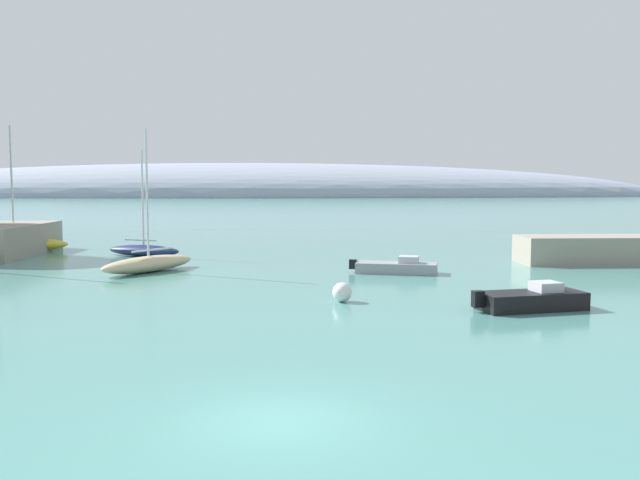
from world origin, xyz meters
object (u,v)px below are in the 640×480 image
at_px(sailboat_sand_end_of_line, 149,263).
at_px(motorboat_black_foreground, 532,300).
at_px(mooring_buoy_white, 342,292).
at_px(sailboat_yellow_near_shore, 14,244).
at_px(sailboat_navy_mid_mooring, 144,250).
at_px(motorboat_grey_alongside_breakwater, 397,267).

height_order(sailboat_sand_end_of_line, motorboat_black_foreground, sailboat_sand_end_of_line).
bearing_deg(mooring_buoy_white, sailboat_yellow_near_shore, 136.44).
height_order(sailboat_navy_mid_mooring, mooring_buoy_white, sailboat_navy_mid_mooring).
relative_size(motorboat_black_foreground, motorboat_grey_alongside_breakwater, 0.95).
relative_size(motorboat_black_foreground, mooring_buoy_white, 5.76).
bearing_deg(motorboat_black_foreground, mooring_buoy_white, 152.55).
distance_m(sailboat_sand_end_of_line, mooring_buoy_white, 14.98).
bearing_deg(sailboat_yellow_near_shore, motorboat_black_foreground, 136.36).
bearing_deg(sailboat_sand_end_of_line, sailboat_yellow_near_shore, -97.11).
relative_size(motorboat_grey_alongside_breakwater, mooring_buoy_white, 6.03).
xyz_separation_m(sailboat_navy_mid_mooring, sailboat_sand_end_of_line, (2.25, -8.65, 0.06)).
height_order(sailboat_sand_end_of_line, motorboat_grey_alongside_breakwater, sailboat_sand_end_of_line).
distance_m(sailboat_yellow_near_shore, sailboat_navy_mid_mooring, 11.21).
distance_m(sailboat_yellow_near_shore, sailboat_sand_end_of_line, 17.71).
bearing_deg(sailboat_navy_mid_mooring, motorboat_black_foreground, -24.16).
height_order(sailboat_yellow_near_shore, sailboat_navy_mid_mooring, sailboat_yellow_near_shore).
distance_m(motorboat_black_foreground, motorboat_grey_alongside_breakwater, 12.03).
distance_m(sailboat_sand_end_of_line, motorboat_black_foreground, 22.35).
relative_size(sailboat_navy_mid_mooring, mooring_buoy_white, 8.80).
distance_m(sailboat_yellow_near_shore, mooring_buoy_white, 32.69).
bearing_deg(sailboat_navy_mid_mooring, motorboat_grey_alongside_breakwater, -8.72).
relative_size(sailboat_yellow_near_shore, sailboat_navy_mid_mooring, 1.27).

